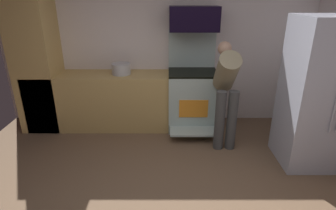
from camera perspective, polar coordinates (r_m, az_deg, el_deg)
The scene contains 9 objects.
ground_plane at distance 3.07m, azimuth -2.59°, elevation -20.88°, with size 5.20×4.80×0.02m, color brown.
wall_back at distance 4.66m, azimuth -1.52°, elevation 12.34°, with size 5.20×0.12×2.60m, color silver.
lower_cabinet_run at distance 4.65m, azimuth -12.70°, elevation 0.91°, with size 2.40×0.60×0.90m, color tan.
cabinet_column at distance 4.81m, azimuth -25.11°, elevation 7.55°, with size 0.60×0.60×2.10m, color tan.
oven_range at distance 4.52m, azimuth 5.17°, elevation 1.60°, with size 0.76×0.95×1.55m.
microwave at distance 4.34m, azimuth 5.63°, elevation 17.32°, with size 0.74×0.38×0.36m, color black.
refrigerator at distance 3.88m, azimuth 29.39°, elevation 1.88°, with size 0.84×0.74×1.86m.
person_cook at distance 3.93m, azimuth 12.12°, elevation 3.58°, with size 0.31×0.66×1.46m.
stock_pot at distance 4.43m, azimuth -9.42°, elevation 7.39°, with size 0.30×0.30×0.17m, color #B3B3B7.
Camera 1 is at (0.14, -2.25, 2.08)m, focal length 29.51 mm.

